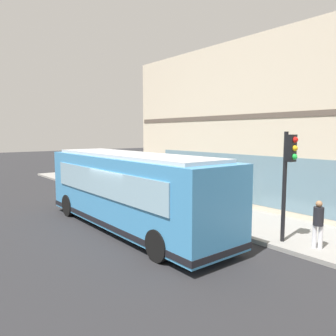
{
  "coord_description": "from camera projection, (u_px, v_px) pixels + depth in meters",
  "views": [
    {
      "loc": [
        -6.74,
        -10.61,
        3.87
      ],
      "look_at": [
        2.34,
        0.6,
        2.32
      ],
      "focal_mm": 34.8,
      "sensor_mm": 36.0,
      "label": 1
    }
  ],
  "objects": [
    {
      "name": "ground",
      "position": [
        132.0,
        232.0,
        12.83
      ],
      "size": [
        120.0,
        120.0,
        0.0
      ],
      "primitive_type": "plane",
      "color": "#262628"
    },
    {
      "name": "sidewalk_curb",
      "position": [
        211.0,
        212.0,
        15.64
      ],
      "size": [
        3.79,
        40.0,
        0.15
      ],
      "primitive_type": "cube",
      "color": "gray",
      "rests_on": "ground"
    },
    {
      "name": "building_corner",
      "position": [
        278.0,
        126.0,
        18.62
      ],
      "size": [
        7.23,
        16.75,
        8.51
      ],
      "color": "beige",
      "rests_on": "ground"
    },
    {
      "name": "city_bus_nearside",
      "position": [
        130.0,
        191.0,
        13.07
      ],
      "size": [
        2.67,
        10.06,
        3.07
      ],
      "color": "#3F8CC6",
      "rests_on": "ground"
    },
    {
      "name": "traffic_light_near_corner",
      "position": [
        288.0,
        166.0,
        10.88
      ],
      "size": [
        0.32,
        0.49,
        3.77
      ],
      "color": "black",
      "rests_on": "sidewalk_curb"
    },
    {
      "name": "pedestrian_by_light_pole",
      "position": [
        238.0,
        189.0,
        15.57
      ],
      "size": [
        0.32,
        0.32,
        1.82
      ],
      "color": "#99994C",
      "rests_on": "sidewalk_curb"
    },
    {
      "name": "pedestrian_near_building_entrance",
      "position": [
        318.0,
        221.0,
        10.45
      ],
      "size": [
        0.32,
        0.32,
        1.57
      ],
      "color": "silver",
      "rests_on": "sidewalk_curb"
    },
    {
      "name": "pedestrian_near_hydrant",
      "position": [
        140.0,
        175.0,
        21.88
      ],
      "size": [
        0.32,
        0.32,
        1.59
      ],
      "color": "black",
      "rests_on": "sidewalk_curb"
    }
  ]
}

